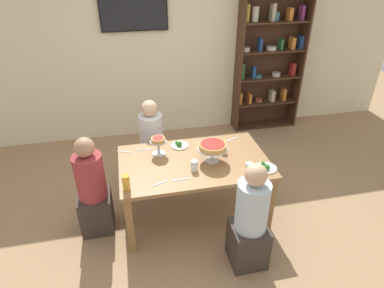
{
  "coord_description": "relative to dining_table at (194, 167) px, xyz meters",
  "views": [
    {
      "loc": [
        -0.64,
        -2.87,
        2.67
      ],
      "look_at": [
        0.0,
        0.1,
        0.89
      ],
      "focal_mm": 30.51,
      "sensor_mm": 36.0,
      "label": 1
    }
  ],
  "objects": [
    {
      "name": "water_glass_clear_near",
      "position": [
        -0.04,
        -0.18,
        0.14
      ],
      "size": [
        0.07,
        0.07,
        0.11
      ],
      "primitive_type": "cylinder",
      "color": "white",
      "rests_on": "dining_table"
    },
    {
      "name": "diner_near_right",
      "position": [
        0.37,
        -0.79,
        -0.16
      ],
      "size": [
        0.34,
        0.34,
        1.15
      ],
      "rotation": [
        0.0,
        0.0,
        1.57
      ],
      "color": "#382D28",
      "rests_on": "ground_plane"
    },
    {
      "name": "beer_glass_amber_tall",
      "position": [
        -0.73,
        -0.35,
        0.16
      ],
      "size": [
        0.07,
        0.07,
        0.15
      ],
      "primitive_type": "cylinder",
      "color": "gold",
      "rests_on": "dining_table"
    },
    {
      "name": "cutlery_fork_near",
      "position": [
        -0.5,
        0.34,
        0.09
      ],
      "size": [
        0.18,
        0.04,
        0.0
      ],
      "primitive_type": "cube",
      "rotation": [
        0.0,
        0.0,
        3.0
      ],
      "color": "silver",
      "rests_on": "dining_table"
    },
    {
      "name": "salad_plate_near_diner",
      "position": [
        -0.1,
        0.33,
        0.11
      ],
      "size": [
        0.21,
        0.21,
        0.07
      ],
      "color": "white",
      "rests_on": "dining_table"
    },
    {
      "name": "diner_head_west",
      "position": [
        -1.09,
        -0.01,
        -0.16
      ],
      "size": [
        0.34,
        0.34,
        1.15
      ],
      "color": "#382D28",
      "rests_on": "ground_plane"
    },
    {
      "name": "water_glass_clear_far",
      "position": [
        0.5,
        -0.32,
        0.14
      ],
      "size": [
        0.07,
        0.07,
        0.1
      ],
      "primitive_type": "cylinder",
      "color": "white",
      "rests_on": "dining_table"
    },
    {
      "name": "dining_table",
      "position": [
        0.0,
        0.0,
        0.0
      ],
      "size": [
        1.6,
        0.98,
        0.74
      ],
      "color": "olive",
      "rests_on": "ground_plane"
    },
    {
      "name": "cutlery_knife_near",
      "position": [
        0.54,
        0.36,
        0.09
      ],
      "size": [
        0.17,
        0.08,
        0.0
      ],
      "primitive_type": "cube",
      "rotation": [
        0.0,
        0.0,
        3.5
      ],
      "color": "silver",
      "rests_on": "dining_table"
    },
    {
      "name": "deep_dish_pizza_stand",
      "position": [
        0.19,
        -0.05,
        0.26
      ],
      "size": [
        0.32,
        0.32,
        0.22
      ],
      "color": "silver",
      "rests_on": "dining_table"
    },
    {
      "name": "ground_plane",
      "position": [
        0.0,
        0.0,
        -0.65
      ],
      "size": [
        12.0,
        12.0,
        0.0
      ],
      "primitive_type": "plane",
      "color": "#9E7A56"
    },
    {
      "name": "beer_glass_amber_short",
      "position": [
        0.36,
        0.12,
        0.15
      ],
      "size": [
        0.07,
        0.07,
        0.13
      ],
      "primitive_type": "cylinder",
      "color": "gold",
      "rests_on": "dining_table"
    },
    {
      "name": "personal_pizza_stand",
      "position": [
        -0.35,
        0.21,
        0.23
      ],
      "size": [
        0.18,
        0.18,
        0.21
      ],
      "color": "silver",
      "rests_on": "dining_table"
    },
    {
      "name": "cutlery_spare_fork",
      "position": [
        -0.2,
        -0.31,
        0.09
      ],
      "size": [
        0.18,
        0.02,
        0.0
      ],
      "primitive_type": "cube",
      "rotation": [
        0.0,
        0.0,
        0.02
      ],
      "color": "silver",
      "rests_on": "dining_table"
    },
    {
      "name": "cutlery_knife_far",
      "position": [
        -0.72,
        0.34,
        0.09
      ],
      "size": [
        0.17,
        0.08,
        0.0
      ],
      "primitive_type": "cube",
      "rotation": [
        0.0,
        0.0,
        2.77
      ],
      "color": "silver",
      "rests_on": "dining_table"
    },
    {
      "name": "salad_plate_far_diner",
      "position": [
        0.7,
        -0.31,
        0.1
      ],
      "size": [
        0.21,
        0.21,
        0.07
      ],
      "color": "white",
      "rests_on": "dining_table"
    },
    {
      "name": "diner_far_left",
      "position": [
        -0.38,
        0.78,
        -0.16
      ],
      "size": [
        0.34,
        0.34,
        1.15
      ],
      "rotation": [
        0.0,
        0.0,
        -1.57
      ],
      "color": "#382D28",
      "rests_on": "ground_plane"
    },
    {
      "name": "bookshelf",
      "position": [
        1.7,
        2.02,
        0.49
      ],
      "size": [
        1.1,
        0.3,
        2.21
      ],
      "color": "#422819",
      "rests_on": "ground_plane"
    },
    {
      "name": "television",
      "position": [
        -0.41,
        2.11,
        1.33
      ],
      "size": [
        0.96,
        0.05,
        0.59
      ],
      "color": "black"
    },
    {
      "name": "cutlery_fork_far",
      "position": [
        -0.42,
        -0.33,
        0.09
      ],
      "size": [
        0.17,
        0.08,
        0.0
      ],
      "primitive_type": "cube",
      "rotation": [
        0.0,
        0.0,
        0.38
      ],
      "color": "silver",
      "rests_on": "dining_table"
    },
    {
      "name": "rear_partition",
      "position": [
        0.0,
        2.2,
        0.75
      ],
      "size": [
        8.0,
        0.12,
        2.8
      ],
      "primitive_type": "cube",
      "color": "beige",
      "rests_on": "ground_plane"
    }
  ]
}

